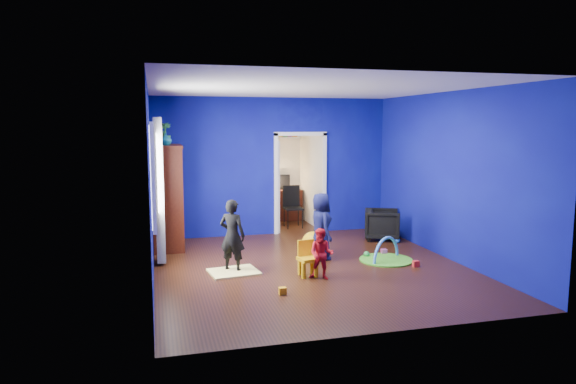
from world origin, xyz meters
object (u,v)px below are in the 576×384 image
object	(u,v)px
child_black	(232,235)
vase	(166,139)
folding_chair	(293,208)
crt_tv	(169,195)
child_navy	(321,226)
toddler_red	(321,254)
tv_armoire	(167,197)
kid_chair	(308,260)
play_mat	(386,260)
armchair	(382,224)
hopper_ball	(313,244)
study_desk	(283,205)

from	to	relation	value
child_black	vase	bearing A→B (deg)	-26.76
vase	folding_chair	xyz separation A→B (m)	(2.82, 1.56, -1.61)
vase	crt_tv	xyz separation A→B (m)	(0.04, 0.30, -1.05)
crt_tv	folding_chair	xyz separation A→B (m)	(2.78, 1.26, -0.56)
child_navy	toddler_red	distance (m)	1.20
tv_armoire	kid_chair	bearing A→B (deg)	-50.63
play_mat	vase	bearing A→B (deg)	155.42
armchair	tv_armoire	xyz separation A→B (m)	(-4.25, 0.40, 0.67)
hopper_ball	folding_chair	size ratio (longest dim) A/B	0.47
vase	kid_chair	bearing A→B (deg)	-46.97
child_navy	hopper_ball	world-z (taller)	child_navy
child_navy	tv_armoire	xyz separation A→B (m)	(-2.55, 1.55, 0.40)
armchair	study_desk	world-z (taller)	study_desk
crt_tv	study_desk	xyz separation A→B (m)	(2.78, 2.22, -0.65)
toddler_red	study_desk	size ratio (longest dim) A/B	0.89
armchair	vase	world-z (taller)	vase
child_navy	folding_chair	distance (m)	2.82
vase	tv_armoire	bearing A→B (deg)	90.00
child_navy	study_desk	size ratio (longest dim) A/B	1.32
toddler_red	kid_chair	distance (m)	0.29
child_navy	crt_tv	distance (m)	2.98
vase	hopper_ball	distance (m)	3.26
tv_armoire	play_mat	size ratio (longest dim) A/B	2.15
tv_armoire	hopper_ball	size ratio (longest dim) A/B	4.49
crt_tv	kid_chair	size ratio (longest dim) A/B	1.40
tv_armoire	study_desk	size ratio (longest dim) A/B	2.23
armchair	toddler_red	bearing A→B (deg)	160.15
vase	study_desk	size ratio (longest dim) A/B	0.25
kid_chair	child_navy	bearing A→B (deg)	49.85
child_black	kid_chair	world-z (taller)	child_black
crt_tv	kid_chair	world-z (taller)	crt_tv
toddler_red	tv_armoire	distance (m)	3.51
crt_tv	toddler_red	bearing A→B (deg)	-51.32
toddler_red	play_mat	world-z (taller)	toddler_red
hopper_ball	folding_chair	world-z (taller)	folding_chair
child_navy	tv_armoire	world-z (taller)	tv_armoire
crt_tv	hopper_ball	xyz separation A→B (m)	(2.46, -1.30, -0.80)
armchair	folding_chair	xyz separation A→B (m)	(-1.43, 1.66, 0.15)
crt_tv	play_mat	size ratio (longest dim) A/B	0.77
crt_tv	study_desk	distance (m)	3.61
hopper_ball	play_mat	xyz separation A→B (m)	(1.11, -0.65, -0.21)
hopper_ball	study_desk	xyz separation A→B (m)	(0.32, 3.51, 0.16)
armchair	folding_chair	size ratio (longest dim) A/B	0.75
tv_armoire	play_mat	world-z (taller)	tv_armoire
child_navy	folding_chair	size ratio (longest dim) A/B	1.26
child_navy	kid_chair	bearing A→B (deg)	147.48
hopper_ball	study_desk	world-z (taller)	study_desk
child_black	armchair	bearing A→B (deg)	-122.74
vase	hopper_ball	world-z (taller)	vase
study_desk	child_navy	bearing A→B (deg)	-94.16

